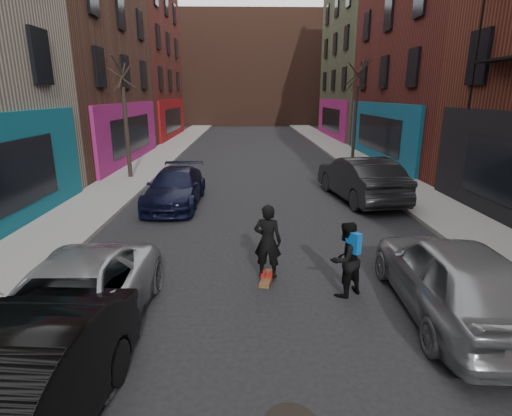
{
  "coord_description": "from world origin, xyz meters",
  "views": [
    {
      "loc": [
        -0.56,
        -1.18,
        3.99
      ],
      "look_at": [
        -0.36,
        7.17,
        1.6
      ],
      "focal_mm": 28.0,
      "sensor_mm": 36.0,
      "label": 1
    }
  ],
  "objects_px": {
    "tree_right_far": "(356,102)",
    "skateboard": "(267,278)",
    "parked_left_end": "(175,188)",
    "tree_left_far": "(125,108)",
    "pedestrian": "(346,259)",
    "parked_right_far": "(453,277)",
    "parked_left_mid": "(0,412)",
    "parked_left_far": "(70,305)",
    "skateboarder": "(268,241)",
    "parked_right_end": "(360,178)"
  },
  "relations": [
    {
      "from": "skateboarder",
      "to": "tree_left_far",
      "type": "bearing_deg",
      "value": -47.56
    },
    {
      "from": "parked_left_far",
      "to": "skateboard",
      "type": "xyz_separation_m",
      "value": [
        3.36,
        2.17,
        -0.61
      ]
    },
    {
      "from": "tree_left_far",
      "to": "parked_right_end",
      "type": "relative_size",
      "value": 1.26
    },
    {
      "from": "parked_left_mid",
      "to": "parked_right_far",
      "type": "distance_m",
      "value": 7.08
    },
    {
      "from": "parked_left_far",
      "to": "skateboarder",
      "type": "relative_size",
      "value": 2.86
    },
    {
      "from": "parked_right_far",
      "to": "pedestrian",
      "type": "xyz_separation_m",
      "value": [
        -1.77,
        0.82,
        0.02
      ]
    },
    {
      "from": "tree_left_far",
      "to": "pedestrian",
      "type": "relative_size",
      "value": 4.14
    },
    {
      "from": "parked_left_mid",
      "to": "skateboard",
      "type": "bearing_deg",
      "value": 59.03
    },
    {
      "from": "parked_left_mid",
      "to": "parked_left_far",
      "type": "relative_size",
      "value": 0.96
    },
    {
      "from": "skateboard",
      "to": "parked_right_end",
      "type": "bearing_deg",
      "value": 74.15
    },
    {
      "from": "skateboard",
      "to": "pedestrian",
      "type": "xyz_separation_m",
      "value": [
        1.54,
        -0.69,
        0.74
      ]
    },
    {
      "from": "parked_left_far",
      "to": "skateboarder",
      "type": "bearing_deg",
      "value": 32.93
    },
    {
      "from": "tree_right_far",
      "to": "skateboard",
      "type": "distance_m",
      "value": 18.56
    },
    {
      "from": "parked_left_far",
      "to": "parked_right_end",
      "type": "bearing_deg",
      "value": 51.38
    },
    {
      "from": "tree_left_far",
      "to": "parked_right_far",
      "type": "height_order",
      "value": "tree_left_far"
    },
    {
      "from": "parked_right_end",
      "to": "pedestrian",
      "type": "distance_m",
      "value": 8.03
    },
    {
      "from": "parked_right_far",
      "to": "pedestrian",
      "type": "relative_size",
      "value": 2.91
    },
    {
      "from": "skateboarder",
      "to": "pedestrian",
      "type": "bearing_deg",
      "value": 169.65
    },
    {
      "from": "parked_left_end",
      "to": "parked_right_end",
      "type": "distance_m",
      "value": 7.07
    },
    {
      "from": "parked_right_far",
      "to": "parked_left_mid",
      "type": "bearing_deg",
      "value": 28.02
    },
    {
      "from": "pedestrian",
      "to": "skateboard",
      "type": "bearing_deg",
      "value": -56.66
    },
    {
      "from": "tree_right_far",
      "to": "parked_left_end",
      "type": "bearing_deg",
      "value": -131.17
    },
    {
      "from": "parked_left_far",
      "to": "pedestrian",
      "type": "bearing_deg",
      "value": 16.89
    },
    {
      "from": "parked_left_end",
      "to": "parked_right_far",
      "type": "bearing_deg",
      "value": -49.97
    },
    {
      "from": "parked_left_end",
      "to": "skateboarder",
      "type": "bearing_deg",
      "value": -63.2
    },
    {
      "from": "parked_right_end",
      "to": "skateboarder",
      "type": "xyz_separation_m",
      "value": [
        -3.95,
        -6.97,
        0.08
      ]
    },
    {
      "from": "parked_right_end",
      "to": "parked_left_end",
      "type": "bearing_deg",
      "value": -2.74
    },
    {
      "from": "parked_right_far",
      "to": "pedestrian",
      "type": "height_order",
      "value": "pedestrian"
    },
    {
      "from": "parked_left_far",
      "to": "parked_right_far",
      "type": "xyz_separation_m",
      "value": [
        6.67,
        0.66,
        0.12
      ]
    },
    {
      "from": "parked_left_mid",
      "to": "parked_right_far",
      "type": "bearing_deg",
      "value": 28.58
    },
    {
      "from": "parked_right_far",
      "to": "skateboarder",
      "type": "bearing_deg",
      "value": -21.85
    },
    {
      "from": "parked_left_mid",
      "to": "skateboarder",
      "type": "distance_m",
      "value": 5.5
    },
    {
      "from": "parked_left_mid",
      "to": "parked_left_end",
      "type": "xyz_separation_m",
      "value": [
        0.0,
        10.89,
        -0.08
      ]
    },
    {
      "from": "skateboard",
      "to": "parked_left_end",
      "type": "bearing_deg",
      "value": 129.62
    },
    {
      "from": "tree_right_far",
      "to": "parked_right_end",
      "type": "relative_size",
      "value": 1.32
    },
    {
      "from": "tree_left_far",
      "to": "tree_right_far",
      "type": "height_order",
      "value": "tree_right_far"
    },
    {
      "from": "tree_right_far",
      "to": "skateboard",
      "type": "height_order",
      "value": "tree_right_far"
    },
    {
      "from": "tree_left_far",
      "to": "parked_right_far",
      "type": "distance_m",
      "value": 15.94
    },
    {
      "from": "parked_left_end",
      "to": "skateboard",
      "type": "xyz_separation_m",
      "value": [
        3.09,
        -6.35,
        -0.61
      ]
    },
    {
      "from": "parked_left_end",
      "to": "parked_right_far",
      "type": "height_order",
      "value": "parked_right_far"
    },
    {
      "from": "parked_left_far",
      "to": "skateboarder",
      "type": "xyz_separation_m",
      "value": [
        3.36,
        2.17,
        0.27
      ]
    },
    {
      "from": "parked_left_far",
      "to": "skateboard",
      "type": "relative_size",
      "value": 5.92
    },
    {
      "from": "skateboarder",
      "to": "parked_left_mid",
      "type": "bearing_deg",
      "value": 69.52
    },
    {
      "from": "tree_right_far",
      "to": "skateboard",
      "type": "xyz_separation_m",
      "value": [
        -6.31,
        -17.1,
        -3.48
      ]
    },
    {
      "from": "parked_left_mid",
      "to": "skateboard",
      "type": "relative_size",
      "value": 5.65
    },
    {
      "from": "tree_left_far",
      "to": "skateboard",
      "type": "xyz_separation_m",
      "value": [
        6.09,
        -11.1,
        -3.33
      ]
    },
    {
      "from": "parked_left_far",
      "to": "skateboarder",
      "type": "height_order",
      "value": "skateboarder"
    },
    {
      "from": "tree_left_far",
      "to": "skateboarder",
      "type": "bearing_deg",
      "value": -61.26
    },
    {
      "from": "parked_left_end",
      "to": "skateboarder",
      "type": "height_order",
      "value": "skateboarder"
    },
    {
      "from": "tree_left_far",
      "to": "skateboarder",
      "type": "distance_m",
      "value": 12.89
    }
  ]
}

